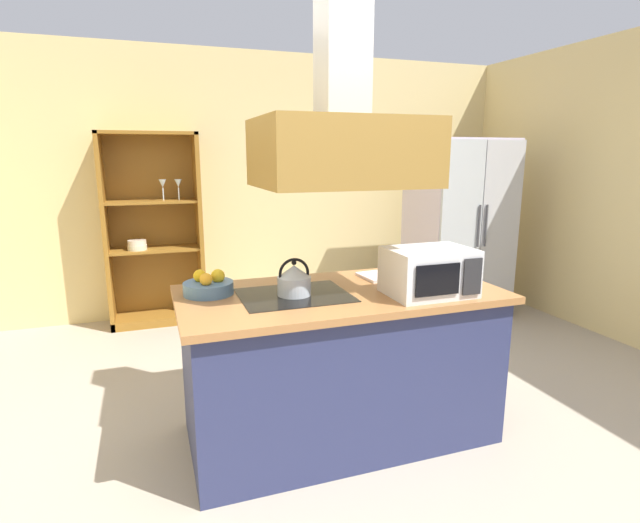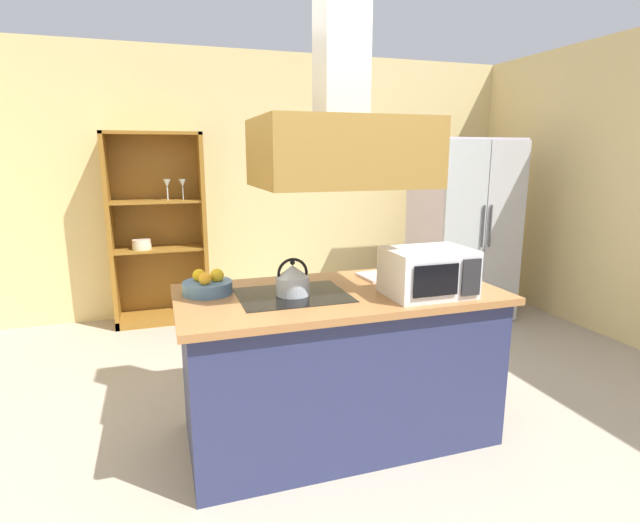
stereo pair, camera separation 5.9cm
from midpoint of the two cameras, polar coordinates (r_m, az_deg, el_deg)
The scene contains 10 objects.
ground_plane at distance 3.02m, azimuth 4.44°, elevation -21.25°, with size 7.80×7.80×0.00m, color #A69987.
wall_back at distance 5.41m, azimuth -7.76°, elevation 8.86°, with size 6.00×0.12×2.70m, color #DFC784.
kitchen_island at distance 2.98m, azimuth 2.73°, elevation -11.73°, with size 1.83×0.91×0.90m.
range_hood at distance 2.72m, azimuth 3.03°, elevation 14.69°, with size 0.90×0.70×1.21m.
refrigerator at distance 5.26m, azimuth 16.43°, elevation 3.53°, with size 0.90×0.78×1.82m.
dish_cabinet at distance 5.16m, azimuth -17.83°, elevation 2.46°, with size 0.91×0.40×1.87m.
kettle at distance 2.72m, azimuth -2.55°, elevation -2.12°, with size 0.19×0.19×0.21m.
cutting_board at distance 3.17m, azimuth 8.35°, elevation -1.60°, with size 0.34×0.24×0.02m, color white.
microwave at distance 2.78m, azimuth 13.01°, elevation -1.23°, with size 0.46×0.35×0.26m.
fruit_bowl at distance 2.82m, azimuth -12.28°, elevation -2.74°, with size 0.28×0.28×0.14m.
Camera 2 is at (-0.96, -2.32, 1.67)m, focal length 27.69 mm.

